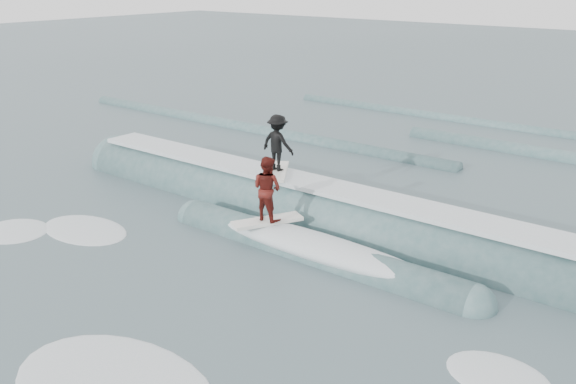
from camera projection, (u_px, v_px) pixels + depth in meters
The scene contains 6 objects.
ground at pixel (143, 297), 15.09m from camera, with size 160.00×160.00×0.00m, color #384F53.
breaking_wave at pixel (309, 221), 19.50m from camera, with size 20.59×3.92×2.28m.
surfer_black at pixel (278, 145), 19.94m from camera, with size 1.57×1.97×1.87m.
surfer_red at pixel (267, 191), 17.69m from camera, with size 1.42×2.03×1.93m.
whitewater at pixel (134, 340), 13.32m from camera, with size 15.96×7.64×0.10m.
far_swells at pixel (469, 146), 27.90m from camera, with size 39.94×8.65×0.80m.
Camera 1 is at (10.98, -8.47, 7.28)m, focal length 40.00 mm.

